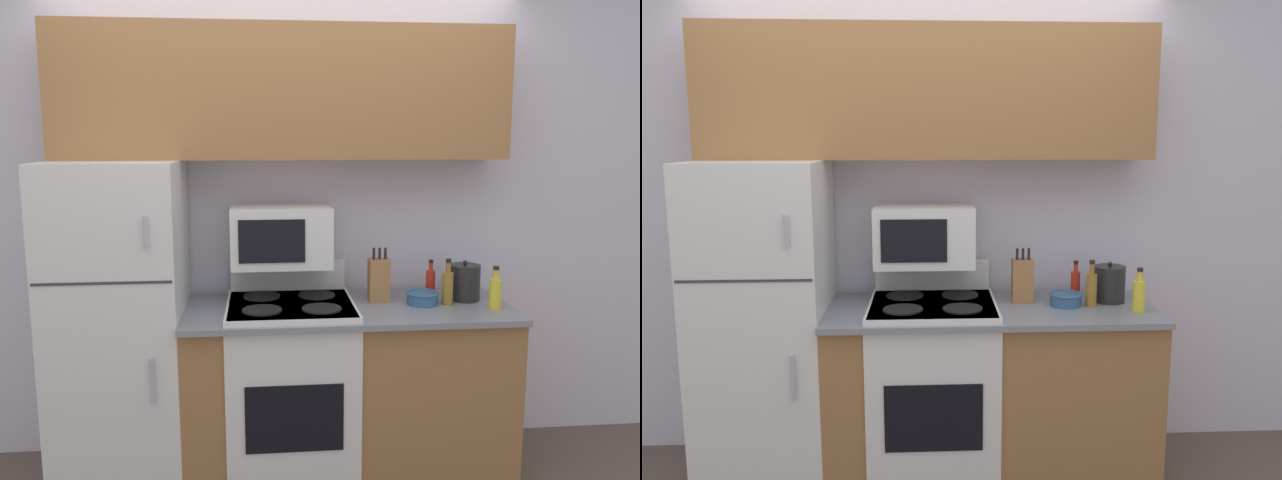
% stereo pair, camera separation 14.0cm
% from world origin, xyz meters
% --- Properties ---
extents(wall_back, '(8.00, 0.05, 2.55)m').
position_xyz_m(wall_back, '(0.00, 0.67, 1.27)').
color(wall_back, silver).
rests_on(wall_back, ground_plane).
extents(lower_cabinets, '(1.66, 0.64, 0.89)m').
position_xyz_m(lower_cabinets, '(0.31, 0.30, 0.45)').
color(lower_cabinets, '#9E6B3D').
rests_on(lower_cabinets, ground_plane).
extents(refrigerator, '(0.63, 0.66, 1.63)m').
position_xyz_m(refrigerator, '(-0.83, 0.32, 0.82)').
color(refrigerator, white).
rests_on(refrigerator, ground_plane).
extents(upper_cabinets, '(2.29, 0.31, 0.66)m').
position_xyz_m(upper_cabinets, '(0.00, 0.49, 1.96)').
color(upper_cabinets, '#9E6B3D').
rests_on(upper_cabinets, refrigerator).
extents(stove, '(0.64, 0.62, 1.08)m').
position_xyz_m(stove, '(0.02, 0.29, 0.48)').
color(stove, white).
rests_on(stove, ground_plane).
extents(microwave, '(0.51, 0.32, 0.31)m').
position_xyz_m(microwave, '(-0.02, 0.43, 1.24)').
color(microwave, white).
rests_on(microwave, stove).
extents(knife_block, '(0.11, 0.09, 0.29)m').
position_xyz_m(knife_block, '(0.49, 0.38, 1.01)').
color(knife_block, '#9E6B3D').
rests_on(knife_block, lower_cabinets).
extents(bowl, '(0.17, 0.17, 0.07)m').
position_xyz_m(bowl, '(0.70, 0.30, 0.93)').
color(bowl, '#335B84').
rests_on(bowl, lower_cabinets).
extents(bottle_cooking_spray, '(0.06, 0.06, 0.22)m').
position_xyz_m(bottle_cooking_spray, '(1.04, 0.17, 0.98)').
color(bottle_cooking_spray, gold).
rests_on(bottle_cooking_spray, lower_cabinets).
extents(bottle_vinegar, '(0.06, 0.06, 0.24)m').
position_xyz_m(bottle_vinegar, '(0.82, 0.28, 0.99)').
color(bottle_vinegar, olive).
rests_on(bottle_vinegar, lower_cabinets).
extents(bottle_hot_sauce, '(0.05, 0.05, 0.20)m').
position_xyz_m(bottle_hot_sauce, '(0.78, 0.46, 0.97)').
color(bottle_hot_sauce, red).
rests_on(bottle_hot_sauce, lower_cabinets).
extents(kettle, '(0.16, 0.16, 0.21)m').
position_xyz_m(kettle, '(0.94, 0.37, 0.99)').
color(kettle, black).
rests_on(kettle, lower_cabinets).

